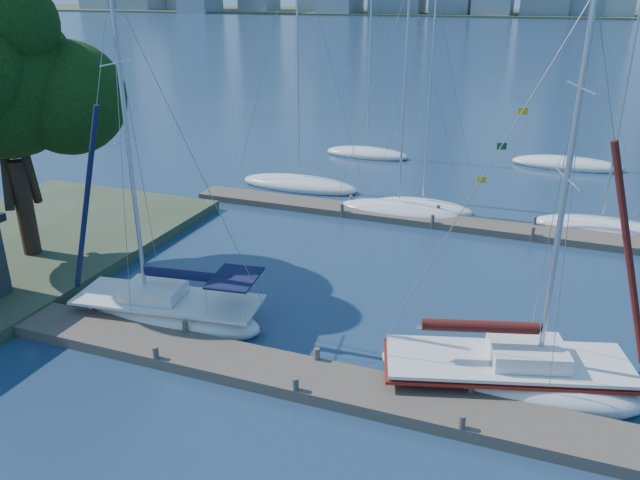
% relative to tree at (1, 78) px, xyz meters
% --- Properties ---
extents(ground, '(700.00, 700.00, 0.00)m').
position_rel_tree_xyz_m(ground, '(15.20, -4.37, -8.33)').
color(ground, navy).
rests_on(ground, ground).
extents(near_dock, '(26.00, 2.00, 0.40)m').
position_rel_tree_xyz_m(near_dock, '(15.20, -4.37, -8.13)').
color(near_dock, brown).
rests_on(near_dock, ground).
extents(far_dock, '(30.00, 1.80, 0.36)m').
position_rel_tree_xyz_m(far_dock, '(17.20, 11.63, -8.15)').
color(far_dock, brown).
rests_on(far_dock, ground).
extents(far_shore, '(800.00, 100.00, 1.50)m').
position_rel_tree_xyz_m(far_shore, '(15.20, 315.63, -8.33)').
color(far_shore, '#38472D').
rests_on(far_shore, ground).
extents(tree, '(9.06, 8.27, 12.28)m').
position_rel_tree_xyz_m(tree, '(0.00, 0.00, 0.00)').
color(tree, black).
rests_on(tree, ground).
extents(sailboat_navy, '(7.87, 3.47, 12.43)m').
position_rel_tree_xyz_m(sailboat_navy, '(8.74, -2.31, -7.30)').
color(sailboat_navy, silver).
rests_on(sailboat_navy, ground).
extents(sailboat_maroon, '(8.54, 4.84, 12.25)m').
position_rel_tree_xyz_m(sailboat_maroon, '(21.13, -2.16, -7.37)').
color(sailboat_maroon, silver).
rests_on(sailboat_maroon, ground).
extents(bg_boat_0, '(7.99, 3.95, 14.95)m').
position_rel_tree_xyz_m(bg_boat_0, '(6.94, 14.99, -8.04)').
color(bg_boat_0, silver).
rests_on(bg_boat_0, ground).
extents(bg_boat_1, '(7.17, 3.89, 12.42)m').
position_rel_tree_xyz_m(bg_boat_1, '(14.03, 12.28, -8.06)').
color(bg_boat_1, silver).
rests_on(bg_boat_1, ground).
extents(bg_boat_2, '(5.90, 2.51, 11.95)m').
position_rel_tree_xyz_m(bg_boat_2, '(15.13, 13.45, -8.08)').
color(bg_boat_2, silver).
rests_on(bg_boat_2, ground).
extents(bg_boat_3, '(6.75, 2.53, 11.55)m').
position_rel_tree_xyz_m(bg_boat_3, '(24.47, 13.55, -8.08)').
color(bg_boat_3, silver).
rests_on(bg_boat_3, ground).
extents(bg_boat_6, '(6.60, 3.28, 12.03)m').
position_rel_tree_xyz_m(bg_boat_6, '(8.65, 24.16, -8.08)').
color(bg_boat_6, silver).
rests_on(bg_boat_6, ground).
extents(bg_boat_7, '(7.71, 3.31, 12.16)m').
position_rel_tree_xyz_m(bg_boat_7, '(22.72, 26.17, -8.07)').
color(bg_boat_7, silver).
rests_on(bg_boat_7, ground).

